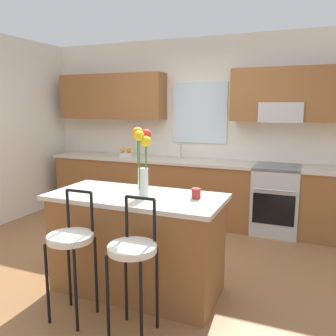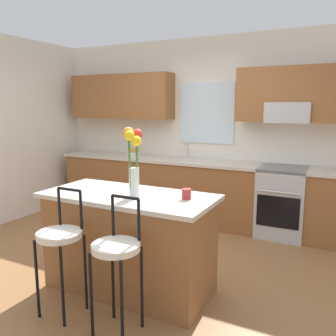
{
  "view_description": "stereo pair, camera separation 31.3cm",
  "coord_description": "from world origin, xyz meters",
  "px_view_note": "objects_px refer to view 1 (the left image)",
  "views": [
    {
      "loc": [
        1.6,
        -3.13,
        1.71
      ],
      "look_at": [
        0.08,
        0.55,
        1.0
      ],
      "focal_mm": 37.58,
      "sensor_mm": 36.0,
      "label": 1
    },
    {
      "loc": [
        1.88,
        -3.0,
        1.71
      ],
      "look_at": [
        0.08,
        0.55,
        1.0
      ],
      "focal_mm": 37.58,
      "sensor_mm": 36.0,
      "label": 2
    }
  ],
  "objects_px": {
    "fruit_bowl_oranges": "(126,154)",
    "mug_ceramic": "(196,193)",
    "kitchen_island": "(137,243)",
    "oven_range": "(276,199)",
    "flower_vase": "(142,156)",
    "bar_stool_near": "(71,243)",
    "bar_stool_middle": "(133,254)"
  },
  "relations": [
    {
      "from": "fruit_bowl_oranges",
      "to": "mug_ceramic",
      "type": "bearing_deg",
      "value": -48.15
    },
    {
      "from": "kitchen_island",
      "to": "mug_ceramic",
      "type": "height_order",
      "value": "mug_ceramic"
    },
    {
      "from": "oven_range",
      "to": "flower_vase",
      "type": "bearing_deg",
      "value": -113.18
    },
    {
      "from": "oven_range",
      "to": "fruit_bowl_oranges",
      "type": "height_order",
      "value": "fruit_bowl_oranges"
    },
    {
      "from": "fruit_bowl_oranges",
      "to": "oven_range",
      "type": "bearing_deg",
      "value": -0.61
    },
    {
      "from": "bar_stool_near",
      "to": "fruit_bowl_oranges",
      "type": "bearing_deg",
      "value": 110.44
    },
    {
      "from": "oven_range",
      "to": "mug_ceramic",
      "type": "relative_size",
      "value": 10.22
    },
    {
      "from": "oven_range",
      "to": "mug_ceramic",
      "type": "height_order",
      "value": "mug_ceramic"
    },
    {
      "from": "oven_range",
      "to": "bar_stool_near",
      "type": "height_order",
      "value": "bar_stool_near"
    },
    {
      "from": "bar_stool_near",
      "to": "fruit_bowl_oranges",
      "type": "height_order",
      "value": "fruit_bowl_oranges"
    },
    {
      "from": "kitchen_island",
      "to": "mug_ceramic",
      "type": "distance_m",
      "value": 0.74
    },
    {
      "from": "kitchen_island",
      "to": "bar_stool_near",
      "type": "xyz_separation_m",
      "value": [
        -0.28,
        -0.58,
        0.17
      ]
    },
    {
      "from": "bar_stool_middle",
      "to": "mug_ceramic",
      "type": "xyz_separation_m",
      "value": [
        0.27,
        0.66,
        0.33
      ]
    },
    {
      "from": "oven_range",
      "to": "flower_vase",
      "type": "relative_size",
      "value": 1.51
    },
    {
      "from": "bar_stool_middle",
      "to": "mug_ceramic",
      "type": "relative_size",
      "value": 11.58
    },
    {
      "from": "flower_vase",
      "to": "fruit_bowl_oranges",
      "type": "distance_m",
      "value": 2.6
    },
    {
      "from": "bar_stool_near",
      "to": "bar_stool_middle",
      "type": "bearing_deg",
      "value": 0.0
    },
    {
      "from": "kitchen_island",
      "to": "flower_vase",
      "type": "relative_size",
      "value": 2.6
    },
    {
      "from": "flower_vase",
      "to": "mug_ceramic",
      "type": "height_order",
      "value": "flower_vase"
    },
    {
      "from": "oven_range",
      "to": "mug_ceramic",
      "type": "distance_m",
      "value": 2.13
    },
    {
      "from": "flower_vase",
      "to": "fruit_bowl_oranges",
      "type": "relative_size",
      "value": 2.54
    },
    {
      "from": "bar_stool_near",
      "to": "flower_vase",
      "type": "xyz_separation_m",
      "value": [
        0.38,
        0.51,
        0.65
      ]
    },
    {
      "from": "flower_vase",
      "to": "bar_stool_near",
      "type": "bearing_deg",
      "value": -126.69
    },
    {
      "from": "oven_range",
      "to": "fruit_bowl_oranges",
      "type": "relative_size",
      "value": 3.83
    },
    {
      "from": "bar_stool_near",
      "to": "mug_ceramic",
      "type": "height_order",
      "value": "bar_stool_near"
    },
    {
      "from": "bar_stool_near",
      "to": "kitchen_island",
      "type": "bearing_deg",
      "value": 64.72
    },
    {
      "from": "kitchen_island",
      "to": "mug_ceramic",
      "type": "relative_size",
      "value": 17.59
    },
    {
      "from": "kitchen_island",
      "to": "fruit_bowl_oranges",
      "type": "relative_size",
      "value": 6.6
    },
    {
      "from": "fruit_bowl_oranges",
      "to": "bar_stool_middle",
      "type": "bearing_deg",
      "value": -60.02
    },
    {
      "from": "bar_stool_middle",
      "to": "oven_range",
      "type": "bearing_deg",
      "value": 74.2
    },
    {
      "from": "bar_stool_near",
      "to": "bar_stool_middle",
      "type": "relative_size",
      "value": 1.0
    },
    {
      "from": "bar_stool_near",
      "to": "oven_range",
      "type": "bearing_deg",
      "value": 63.94
    }
  ]
}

